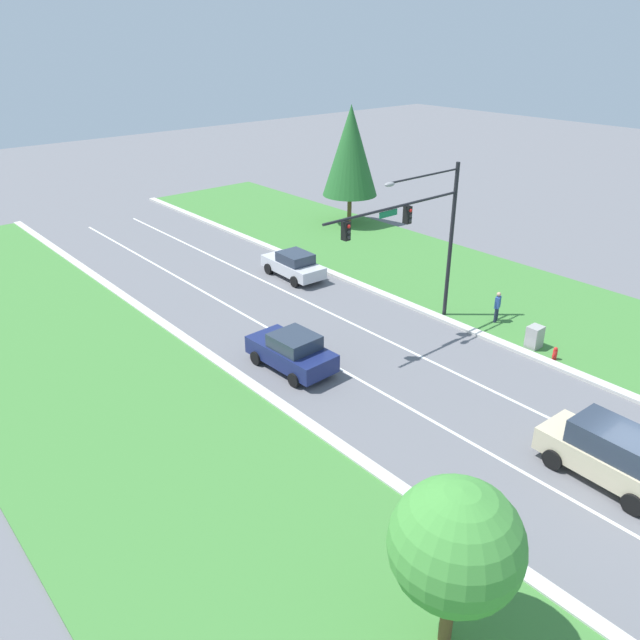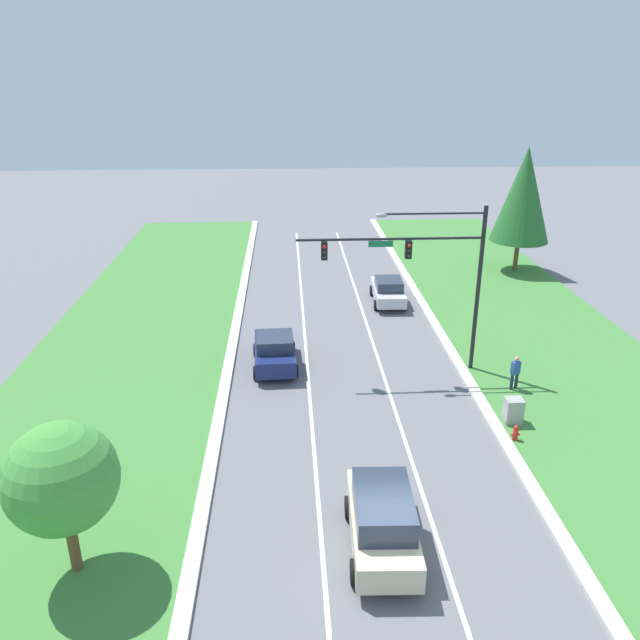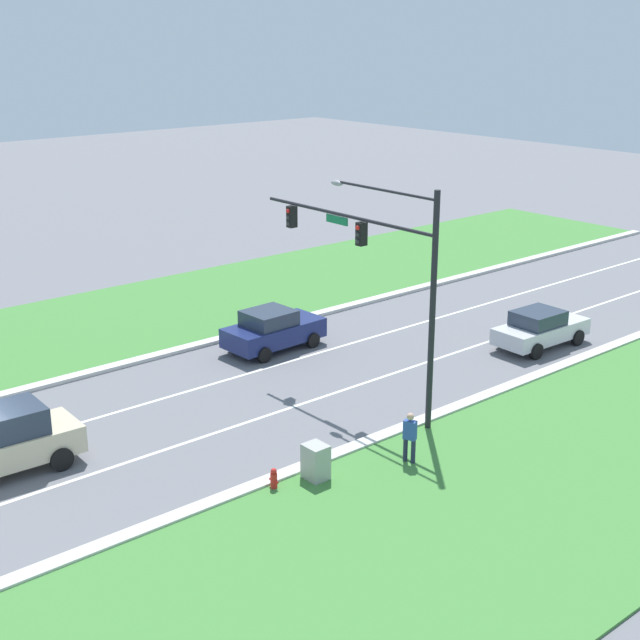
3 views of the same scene
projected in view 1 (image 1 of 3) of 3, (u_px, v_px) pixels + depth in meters
name	position (u px, v px, depth m)	size (l,w,h in m)	color
ground_plane	(630.00, 492.00, 20.34)	(160.00, 160.00, 0.00)	slate
curb_strip_left	(534.00, 580.00, 17.00)	(0.50, 90.00, 0.15)	beige
lane_stripe_inner_left	(603.00, 517.00, 19.29)	(0.14, 81.00, 0.01)	white
traffic_signal_mast	(420.00, 226.00, 29.00)	(8.50, 0.41, 7.98)	black
champagne_suv	(611.00, 454.00, 20.49)	(2.20, 4.60, 2.02)	beige
navy_sedan	(292.00, 351.00, 27.34)	(2.24, 4.28, 1.71)	navy
silver_sedan	(294.00, 265.00, 37.39)	(2.08, 4.42, 1.60)	silver
utility_cabinet	(534.00, 338.00, 29.14)	(0.70, 0.60, 1.15)	#9E9E99
pedestrian	(497.00, 306.00, 31.55)	(0.43, 0.33, 1.69)	#232842
fire_hydrant	(555.00, 354.00, 28.15)	(0.34, 0.20, 0.70)	red
conifer_near_right_tree	(351.00, 151.00, 45.54)	(4.07, 4.07, 8.78)	brown
oak_near_left_tree	(456.00, 545.00, 14.02)	(3.14, 3.14, 4.77)	brown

